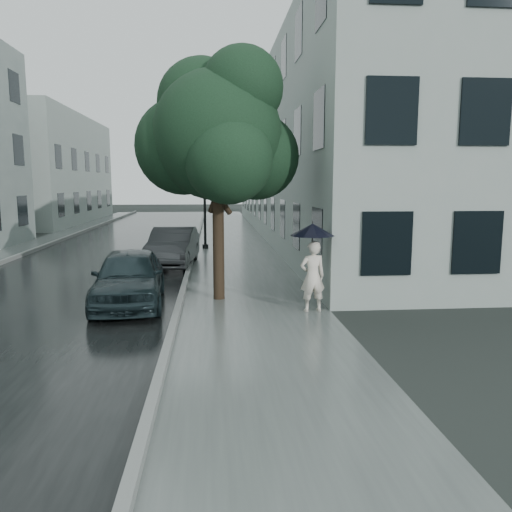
{
  "coord_description": "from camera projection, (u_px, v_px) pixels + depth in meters",
  "views": [
    {
      "loc": [
        -0.73,
        -9.76,
        3.01
      ],
      "look_at": [
        0.26,
        1.77,
        1.3
      ],
      "focal_mm": 35.0,
      "sensor_mm": 36.0,
      "label": 1
    }
  ],
  "objects": [
    {
      "name": "ground",
      "position": [
        251.0,
        332.0,
        10.12
      ],
      "size": [
        120.0,
        120.0,
        0.0
      ],
      "primitive_type": "plane",
      "color": "black",
      "rests_on": "ground"
    },
    {
      "name": "sidewalk",
      "position": [
        236.0,
        251.0,
        21.96
      ],
      "size": [
        3.5,
        60.0,
        0.01
      ],
      "primitive_type": "cube",
      "color": "slate",
      "rests_on": "ground"
    },
    {
      "name": "kerb_near",
      "position": [
        194.0,
        250.0,
        21.8
      ],
      "size": [
        0.15,
        60.0,
        0.15
      ],
      "primitive_type": "cube",
      "color": "slate",
      "rests_on": "ground"
    },
    {
      "name": "asphalt_road",
      "position": [
        113.0,
        253.0,
        21.51
      ],
      "size": [
        6.85,
        60.0,
        0.0
      ],
      "primitive_type": "cube",
      "color": "black",
      "rests_on": "ground"
    },
    {
      "name": "kerb_far",
      "position": [
        29.0,
        252.0,
        21.21
      ],
      "size": [
        0.15,
        60.0,
        0.15
      ],
      "primitive_type": "cube",
      "color": "slate",
      "rests_on": "ground"
    },
    {
      "name": "sidewalk_far",
      "position": [
        6.0,
        254.0,
        21.14
      ],
      "size": [
        1.7,
        60.0,
        0.01
      ],
      "primitive_type": "cube",
      "color": "#4C5451",
      "rests_on": "ground"
    },
    {
      "name": "building_near",
      "position": [
        319.0,
        157.0,
        29.14
      ],
      "size": [
        7.02,
        36.0,
        9.0
      ],
      "color": "gray",
      "rests_on": "ground"
    },
    {
      "name": "building_far_b",
      "position": [
        41.0,
        169.0,
        37.93
      ],
      "size": [
        7.02,
        18.0,
        8.0
      ],
      "color": "gray",
      "rests_on": "ground"
    },
    {
      "name": "pedestrian",
      "position": [
        313.0,
        276.0,
        11.64
      ],
      "size": [
        0.65,
        0.48,
        1.66
      ],
      "primitive_type": "imported",
      "rotation": [
        0.0,
        0.0,
        3.28
      ],
      "color": "silver",
      "rests_on": "sidewalk"
    },
    {
      "name": "umbrella",
      "position": [
        312.0,
        230.0,
        11.45
      ],
      "size": [
        1.08,
        1.08,
        1.19
      ],
      "rotation": [
        0.0,
        0.0,
        0.03
      ],
      "color": "black",
      "rests_on": "ground"
    },
    {
      "name": "street_tree",
      "position": [
        217.0,
        134.0,
        12.53
      ],
      "size": [
        4.24,
        3.85,
        6.29
      ],
      "color": "#332619",
      "rests_on": "ground"
    },
    {
      "name": "lamp_post",
      "position": [
        201.0,
        187.0,
        22.5
      ],
      "size": [
        0.84,
        0.38,
        4.92
      ],
      "rotation": [
        0.0,
        0.0,
        -0.16
      ],
      "color": "black",
      "rests_on": "ground"
    },
    {
      "name": "car_near",
      "position": [
        129.0,
        277.0,
        12.29
      ],
      "size": [
        1.92,
        4.18,
        1.39
      ],
      "primitive_type": "imported",
      "rotation": [
        0.0,
        0.0,
        0.07
      ],
      "color": "black",
      "rests_on": "ground"
    },
    {
      "name": "car_far",
      "position": [
        173.0,
        246.0,
        18.18
      ],
      "size": [
        1.8,
        4.29,
        1.38
      ],
      "primitive_type": "imported",
      "rotation": [
        0.0,
        0.0,
        -0.08
      ],
      "color": "black",
      "rests_on": "ground"
    }
  ]
}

